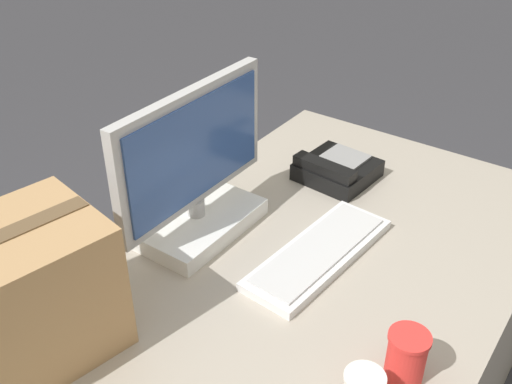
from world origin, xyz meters
name	(u,v)px	position (x,y,z in m)	size (l,w,h in m)	color
monitor	(195,179)	(0.12, 0.30, 0.88)	(0.50, 0.22, 0.38)	white
keyboard	(319,253)	(0.20, -0.01, 0.74)	(0.44, 0.18, 0.03)	silver
desk_phone	(336,169)	(0.55, 0.13, 0.76)	(0.21, 0.21, 0.08)	black
paper_cup_right	(406,357)	(-0.02, -0.33, 0.78)	(0.08, 0.08, 0.11)	red
cardboard_box	(11,301)	(-0.40, 0.31, 0.87)	(0.40, 0.32, 0.29)	tan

